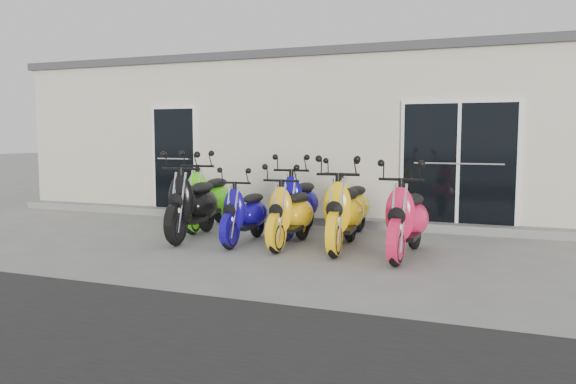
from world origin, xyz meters
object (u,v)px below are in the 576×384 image
(scooter_back_yellow, at_px, (349,197))
(scooter_front_black, at_px, (193,194))
(scooter_front_orange_b, at_px, (344,202))
(scooter_front_blue, at_px, (245,205))
(scooter_front_orange_a, at_px, (291,205))
(scooter_front_red, at_px, (407,208))
(scooter_back_green, at_px, (208,189))
(scooter_back_blue, at_px, (299,194))

(scooter_back_yellow, bearing_deg, scooter_front_black, -154.06)
(scooter_front_black, bearing_deg, scooter_front_orange_b, -7.61)
(scooter_front_blue, relative_size, scooter_front_orange_a, 0.95)
(scooter_front_orange_a, xyz_separation_m, scooter_back_yellow, (0.64, 1.05, 0.03))
(scooter_front_blue, xyz_separation_m, scooter_front_orange_b, (1.58, 0.10, 0.10))
(scooter_front_red, bearing_deg, scooter_back_yellow, 136.36)
(scooter_front_blue, distance_m, scooter_back_green, 1.59)
(scooter_front_blue, height_order, scooter_back_yellow, scooter_back_yellow)
(scooter_front_orange_b, height_order, scooter_back_yellow, scooter_front_orange_b)
(scooter_back_green, bearing_deg, scooter_front_red, -22.64)
(scooter_front_blue, height_order, scooter_back_green, scooter_back_green)
(scooter_front_orange_b, distance_m, scooter_back_green, 2.95)
(scooter_front_black, height_order, scooter_front_red, scooter_front_black)
(scooter_front_black, distance_m, scooter_back_blue, 1.79)
(scooter_front_red, height_order, scooter_back_blue, scooter_back_blue)
(scooter_front_black, distance_m, scooter_front_red, 3.52)
(scooter_front_black, distance_m, scooter_front_orange_b, 2.55)
(scooter_back_green, height_order, scooter_back_yellow, scooter_back_green)
(scooter_back_yellow, bearing_deg, scooter_front_blue, -139.65)
(scooter_back_blue, bearing_deg, scooter_front_black, -150.46)
(scooter_front_black, height_order, scooter_back_blue, scooter_front_black)
(scooter_front_black, relative_size, scooter_front_red, 1.05)
(scooter_front_black, xyz_separation_m, scooter_front_red, (3.52, -0.17, -0.04))
(scooter_front_orange_b, xyz_separation_m, scooter_back_yellow, (-0.18, 0.98, -0.04))
(scooter_front_orange_a, bearing_deg, scooter_back_yellow, 58.47)
(scooter_front_red, bearing_deg, scooter_front_black, 179.66)
(scooter_back_green, bearing_deg, scooter_front_blue, -45.62)
(scooter_front_blue, xyz_separation_m, scooter_back_yellow, (1.40, 1.08, 0.06))
(scooter_front_orange_a, height_order, scooter_front_orange_b, scooter_front_orange_b)
(scooter_front_orange_b, bearing_deg, scooter_back_yellow, 95.37)
(scooter_front_black, relative_size, scooter_back_green, 1.01)
(scooter_front_black, relative_size, scooter_front_blue, 1.19)
(scooter_front_blue, distance_m, scooter_front_red, 2.55)
(scooter_back_yellow, bearing_deg, scooter_front_orange_b, -77.13)
(scooter_front_black, bearing_deg, scooter_back_yellow, 14.79)
(scooter_front_red, height_order, scooter_back_green, scooter_back_green)
(scooter_front_red, bearing_deg, scooter_back_blue, 152.77)
(scooter_front_orange_b, bearing_deg, scooter_front_orange_a, -179.86)
(scooter_back_blue, distance_m, scooter_back_yellow, 0.88)
(scooter_front_black, bearing_deg, scooter_back_green, 96.42)
(scooter_front_orange_b, bearing_deg, scooter_back_blue, 133.36)
(scooter_back_green, relative_size, scooter_back_blue, 1.03)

